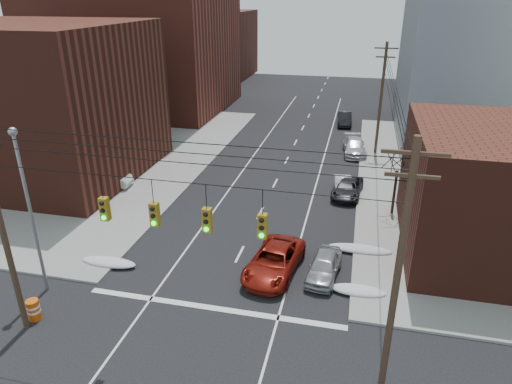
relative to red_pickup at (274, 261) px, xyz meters
The scene contains 25 objects.
sidewalk_nw 33.80m from the red_pickup, 150.78° to the left, with size 40.00×40.00×0.15m, color gray.
building_brick_near 27.66m from the red_pickup, 154.86° to the left, with size 20.00×16.00×13.00m, color #4D2017.
building_brick_far 69.80m from the red_pickup, 114.17° to the left, with size 22.00×18.00×12.00m, color #4D2017.
building_glass 64.08m from the red_pickup, 70.13° to the left, with size 20.00×18.00×22.00m, color gray.
utility_pole_left 14.22m from the red_pickup, 145.70° to the right, with size 2.20×0.28×11.00m.
utility_pole_right 10.83m from the red_pickup, 51.33° to the right, with size 2.20×0.28×11.00m.
utility_pole_far 24.76m from the red_pickup, 75.67° to the left, with size 2.20×0.28×11.00m.
traffic_signals 10.16m from the red_pickup, 107.68° to the right, with size 17.00×0.42×2.02m.
street_light 13.67m from the red_pickup, 159.43° to the right, with size 0.44×0.44×9.32m.
bare_tree 11.95m from the red_pickup, 53.27° to the left, with size 2.09×2.20×4.93m.
snow_nw 10.03m from the red_pickup, behind, with size 3.50×1.08×0.42m, color silver.
snow_ne 5.04m from the red_pickup, 11.55° to the right, with size 3.00×1.08×0.42m, color silver.
snow_east_far 6.05m from the red_pickup, 35.51° to the left, with size 4.00×1.08×0.42m, color silver.
red_pickup is the anchor object (origin of this frame).
parked_car_a 2.92m from the red_pickup, ahead, with size 1.65×4.09×1.39m, color #A09FA4.
parked_car_b 13.05m from the red_pickup, 75.27° to the left, with size 1.36×3.90×1.28m, color silver.
parked_car_c 12.80m from the red_pickup, 73.23° to the left, with size 2.18×4.72×1.31m, color black.
parked_car_d 23.33m from the red_pickup, 80.37° to the left, with size 2.17×5.34×1.55m, color silver.
parked_car_e 24.16m from the red_pickup, 80.70° to the left, with size 1.44×3.58×1.22m, color maroon.
parked_car_f 34.15m from the red_pickup, 86.13° to the left, with size 1.66×4.77×1.57m, color black.
lot_car_a 18.88m from the red_pickup, 150.43° to the left, with size 1.64×4.70×1.55m, color silver.
lot_car_b 25.51m from the red_pickup, 133.51° to the left, with size 2.42×5.24×1.46m, color #B2B2B7.
lot_car_c 23.69m from the red_pickup, 160.95° to the left, with size 2.15×5.29×1.54m, color black.
lot_car_d 27.46m from the red_pickup, 143.67° to the left, with size 1.63×4.04×1.38m, color silver.
construction_barrel 12.95m from the red_pickup, 148.13° to the right, with size 0.74×0.74×1.11m.
Camera 1 is at (6.60, -11.94, 15.23)m, focal length 32.00 mm.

